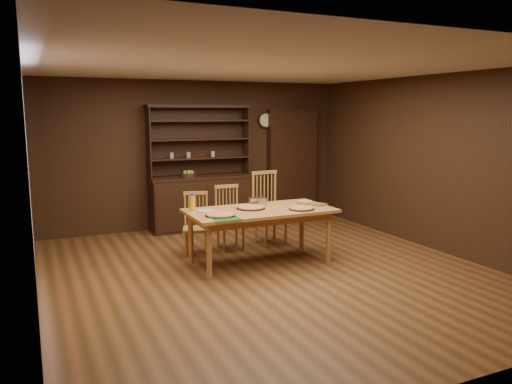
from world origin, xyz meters
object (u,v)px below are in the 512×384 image
dining_table (260,215)px  juice_bottle (192,203)px  chair_center (229,215)px  chair_right (268,205)px  china_hutch (201,195)px  chair_left (196,221)px

dining_table → juice_bottle: size_ratio=8.38×
chair_center → juice_bottle: bearing=-139.7°
chair_center → chair_right: (0.67, 0.04, 0.10)m
chair_center → chair_right: size_ratio=0.85×
china_hutch → chair_center: china_hutch is taller
dining_table → chair_center: chair_center is taller
chair_left → chair_right: (1.21, 0.10, 0.13)m
juice_bottle → chair_center: bearing=38.8°
chair_right → juice_bottle: (-1.43, -0.65, 0.25)m
chair_center → juice_bottle: 1.03m
china_hutch → chair_center: bearing=-91.9°
china_hutch → juice_bottle: china_hutch is taller
chair_left → china_hutch: bearing=87.9°
dining_table → chair_right: size_ratio=1.73×
juice_bottle → dining_table: bearing=-17.1°
china_hutch → dining_table: china_hutch is taller
china_hutch → chair_right: bearing=-66.0°
chair_center → chair_right: bearing=5.2°
chair_left → chair_right: 1.22m
dining_table → juice_bottle: 0.93m
dining_table → juice_bottle: (-0.87, 0.27, 0.19)m
chair_center → china_hutch: bearing=89.6°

